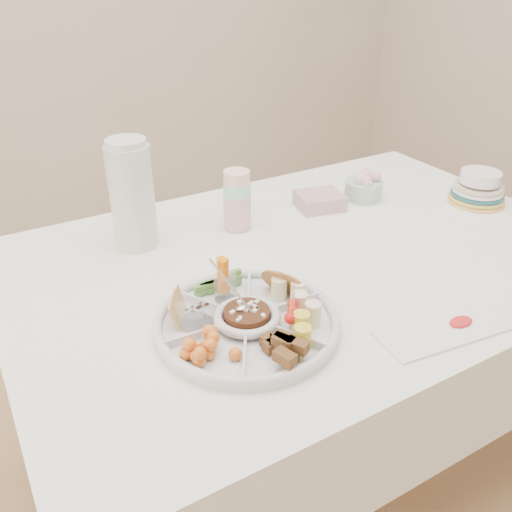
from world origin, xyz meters
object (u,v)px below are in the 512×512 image
dining_table (304,366)px  plate_stack (479,186)px  thermos (132,193)px  party_tray (247,320)px

dining_table → plate_stack: 0.77m
thermos → plate_stack: size_ratio=1.73×
plate_stack → thermos: bearing=165.2°
dining_table → plate_stack: bearing=1.0°
thermos → plate_stack: (1.00, -0.27, -0.09)m
dining_table → plate_stack: plate_stack is taller
party_tray → thermos: thermos is taller
party_tray → plate_stack: (0.93, 0.20, 0.03)m
thermos → party_tray: bearing=-81.3°
dining_table → party_tray: size_ratio=4.00×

